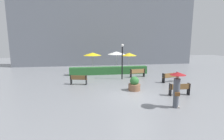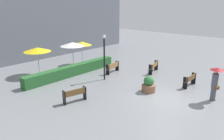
% 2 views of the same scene
% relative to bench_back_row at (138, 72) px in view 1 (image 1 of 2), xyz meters
% --- Properties ---
extents(ground_plane, '(60.00, 60.00, 0.00)m').
position_rel_bench_back_row_xyz_m(ground_plane, '(-2.18, -6.37, -0.52)').
color(ground_plane, gray).
extents(bench_back_row, '(1.68, 0.56, 0.89)m').
position_rel_bench_back_row_xyz_m(bench_back_row, '(0.00, 0.00, 0.00)').
color(bench_back_row, '#9E7242').
rests_on(bench_back_row, ground).
extents(bench_near_right, '(1.55, 0.37, 0.87)m').
position_rel_bench_back_row_xyz_m(bench_near_right, '(1.17, -6.52, 0.00)').
color(bench_near_right, brown).
rests_on(bench_near_right, ground).
extents(bench_far_right, '(1.81, 0.74, 0.90)m').
position_rel_bench_back_row_xyz_m(bench_far_right, '(2.46, -2.68, 0.02)').
color(bench_far_right, olive).
rests_on(bench_far_right, ground).
extents(bench_far_left, '(1.54, 0.70, 0.86)m').
position_rel_bench_back_row_xyz_m(bench_far_left, '(-6.19, -2.27, -0.01)').
color(bench_far_left, brown).
rests_on(bench_far_left, ground).
extents(pedestrian_with_umbrella, '(0.91, 0.91, 2.17)m').
position_rel_bench_back_row_xyz_m(pedestrian_with_umbrella, '(-0.29, -8.67, 0.84)').
color(pedestrian_with_umbrella, '#4C515B').
rests_on(pedestrian_with_umbrella, ground).
extents(planter_pot, '(0.95, 0.95, 1.13)m').
position_rel_bench_back_row_xyz_m(planter_pot, '(-1.73, -4.80, -0.04)').
color(planter_pot, brown).
rests_on(planter_pot, ground).
extents(lamp_post, '(0.28, 0.28, 3.59)m').
position_rel_bench_back_row_xyz_m(lamp_post, '(-1.87, -0.73, 1.70)').
color(lamp_post, black).
rests_on(lamp_post, ground).
extents(patio_umbrella_yellow, '(2.24, 2.24, 2.37)m').
position_rel_bench_back_row_xyz_m(patio_umbrella_yellow, '(-4.64, 4.32, 1.67)').
color(patio_umbrella_yellow, silver).
rests_on(patio_umbrella_yellow, ground).
extents(patio_umbrella_white, '(2.17, 2.17, 2.55)m').
position_rel_bench_back_row_xyz_m(patio_umbrella_white, '(-1.73, 3.30, 1.85)').
color(patio_umbrella_white, silver).
rests_on(patio_umbrella_white, ground).
extents(patio_umbrella_yellow_far, '(1.95, 1.95, 2.30)m').
position_rel_bench_back_row_xyz_m(patio_umbrella_yellow_far, '(0.06, 4.11, 1.60)').
color(patio_umbrella_yellow_far, silver).
rests_on(patio_umbrella_yellow_far, ground).
extents(hedge_strip, '(9.04, 0.70, 0.87)m').
position_rel_bench_back_row_xyz_m(hedge_strip, '(-2.84, 2.03, -0.08)').
color(hedge_strip, '#28602D').
rests_on(hedge_strip, ground).
extents(building_facade, '(28.00, 1.20, 11.72)m').
position_rel_bench_back_row_xyz_m(building_facade, '(-2.18, 9.63, 5.34)').
color(building_facade, slate).
rests_on(building_facade, ground).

